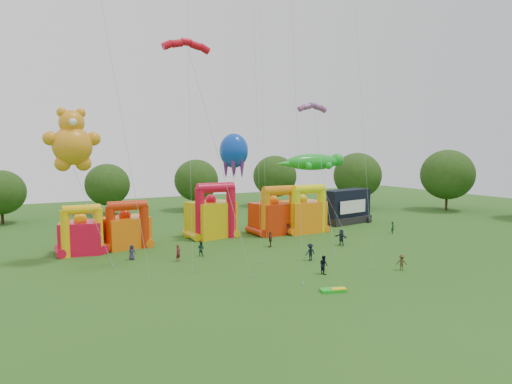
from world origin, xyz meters
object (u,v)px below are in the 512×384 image
teddy_bear_kite (83,182)px  stage_trailer (346,207)px  bouncy_castle_0 (81,235)px  gecko_kite (318,174)px  octopus_kite (234,187)px  bouncy_castle_2 (212,216)px  spectator_0 (132,252)px  spectator_4 (270,239)px

teddy_bear_kite → stage_trailer: bearing=10.5°
bouncy_castle_0 → stage_trailer: bearing=3.6°
bouncy_castle_0 → teddy_bear_kite: (-0.20, -4.89, 6.23)m
stage_trailer → gecko_kite: size_ratio=0.72×
gecko_kite → octopus_kite: bearing=-178.5°
bouncy_castle_2 → teddy_bear_kite: 18.92m
bouncy_castle_0 → bouncy_castle_2: 16.64m
stage_trailer → bouncy_castle_0: bearing=-176.4°
spectator_0 → teddy_bear_kite: bearing=162.0°
bouncy_castle_0 → teddy_bear_kite: size_ratio=0.36×
bouncy_castle_2 → gecko_kite: (17.40, 0.49, 5.13)m
bouncy_castle_2 → spectator_4: bouncy_castle_2 is taller
octopus_kite → bouncy_castle_2: bearing=-178.0°
stage_trailer → gecko_kite: (-5.54, 0.02, 5.33)m
bouncy_castle_0 → stage_trailer: (39.45, 2.47, 0.41)m
bouncy_castle_0 → stage_trailer: 39.53m
bouncy_castle_0 → bouncy_castle_2: (16.51, 2.00, 0.61)m
bouncy_castle_0 → gecko_kite: (33.91, 2.49, 5.73)m
octopus_kite → spectator_0: size_ratio=8.61×
octopus_kite → spectator_0: 18.17m
bouncy_castle_0 → octopus_kite: 20.41m
spectator_4 → stage_trailer: bearing=152.8°
stage_trailer → spectator_4: stage_trailer is taller
octopus_kite → spectator_4: (0.42, -9.04, -5.54)m
bouncy_castle_0 → spectator_4: 21.44m
gecko_kite → octopus_kite: octopus_kite is taller
bouncy_castle_0 → gecko_kite: gecko_kite is taller
bouncy_castle_2 → gecko_kite: 18.15m
stage_trailer → teddy_bear_kite: 40.74m
gecko_kite → spectator_0: gecko_kite is taller
spectator_4 → bouncy_castle_0: bearing=-72.1°
gecko_kite → octopus_kite: 14.15m
spectator_4 → teddy_bear_kite: bearing=-58.9°
bouncy_castle_0 → spectator_0: size_ratio=3.49×
teddy_bear_kite → spectator_0: bearing=-6.5°
gecko_kite → spectator_4: size_ratio=6.61×
gecko_kite → octopus_kite: size_ratio=0.88×
teddy_bear_kite → spectator_4: size_ratio=8.58×
teddy_bear_kite → bouncy_castle_2: bearing=22.4°
spectator_0 → octopus_kite: bearing=14.3°
stage_trailer → octopus_kite: octopus_kite is taller
octopus_kite → spectator_0: (-15.55, -7.51, -5.65)m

